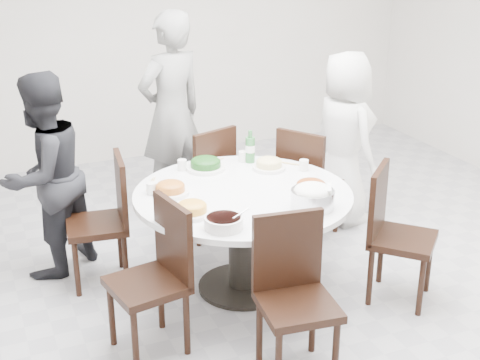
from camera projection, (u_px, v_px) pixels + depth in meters
name	position (u px, v px, depth m)	size (l,w,h in m)	color
floor	(277.00, 273.00, 5.03)	(6.00, 6.00, 0.01)	#ABABAF
wall_back	(155.00, 29.00, 7.09)	(6.00, 0.01, 2.80)	silver
dining_table	(243.00, 241.00, 4.70)	(1.50, 1.50, 0.75)	white
chair_ne	(310.00, 182.00, 5.48)	(0.42, 0.42, 0.95)	black
chair_n	(201.00, 181.00, 5.51)	(0.42, 0.42, 0.95)	black
chair_nw	(96.00, 222.00, 4.76)	(0.42, 0.42, 0.95)	black
chair_sw	(147.00, 281.00, 3.98)	(0.42, 0.42, 0.95)	black
chair_s	(298.00, 302.00, 3.76)	(0.42, 0.42, 0.95)	black
chair_se	(403.00, 237.00, 4.54)	(0.42, 0.42, 0.95)	black
diner_right	(344.00, 139.00, 5.67)	(0.73, 0.47, 1.49)	silver
diner_middle	(171.00, 114.00, 5.83)	(0.66, 0.43, 1.80)	black
diner_left	(44.00, 176.00, 4.82)	(0.74, 0.57, 1.52)	black
dish_greens	(206.00, 165.00, 4.95)	(0.29, 0.29, 0.07)	white
dish_pale	(269.00, 165.00, 4.96)	(0.24, 0.24, 0.07)	white
dish_orange	(171.00, 190.00, 4.51)	(0.25, 0.25, 0.07)	white
dish_redbrown	(311.00, 188.00, 4.53)	(0.26, 0.26, 0.06)	white
dish_tofu	(192.00, 210.00, 4.20)	(0.24, 0.24, 0.06)	white
rice_bowl	(312.00, 199.00, 4.29)	(0.28, 0.28, 0.12)	silver
soup_bowl	(224.00, 222.00, 4.02)	(0.24, 0.24, 0.07)	white
beverage_bottle	(250.00, 146.00, 5.07)	(0.07, 0.07, 0.25)	#2A6B33
tea_cups	(208.00, 161.00, 5.03)	(0.07, 0.07, 0.08)	white
chopsticks	(210.00, 161.00, 5.12)	(0.24, 0.04, 0.01)	tan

